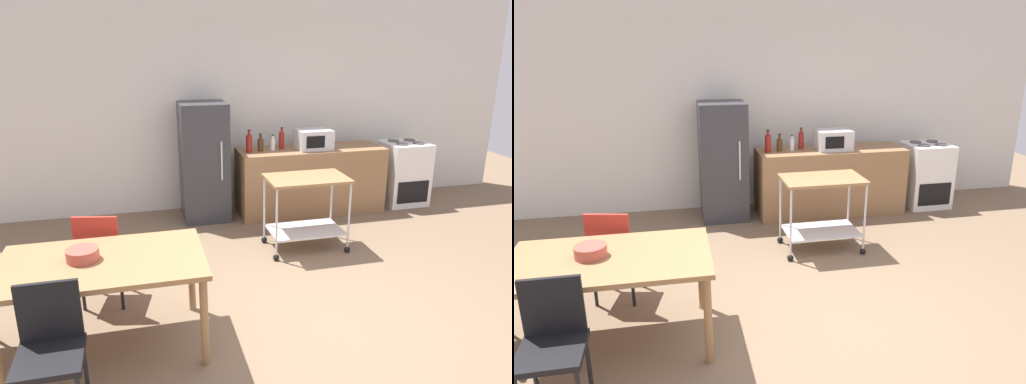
{
  "view_description": "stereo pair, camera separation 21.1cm",
  "coord_description": "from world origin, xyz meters",
  "views": [
    {
      "loc": [
        -1.39,
        -3.35,
        2.3
      ],
      "look_at": [
        -0.23,
        1.2,
        0.8
      ],
      "focal_mm": 33.43,
      "sensor_mm": 36.0,
      "label": 1
    },
    {
      "loc": [
        -1.19,
        -3.4,
        2.3
      ],
      "look_at": [
        -0.23,
        1.2,
        0.8
      ],
      "focal_mm": 33.43,
      "sensor_mm": 36.0,
      "label": 2
    }
  ],
  "objects": [
    {
      "name": "stove_oven",
      "position": [
        2.35,
        2.62,
        0.45
      ],
      "size": [
        0.6,
        0.61,
        0.92
      ],
      "color": "white",
      "rests_on": "ground_plane"
    },
    {
      "name": "bottle_soda",
      "position": [
        0.03,
        2.58,
        1.02
      ],
      "size": [
        0.08,
        0.08,
        0.3
      ],
      "color": "maroon",
      "rests_on": "kitchen_counter"
    },
    {
      "name": "dining_table",
      "position": [
        -1.7,
        0.03,
        0.67
      ],
      "size": [
        1.5,
        0.9,
        0.75
      ],
      "color": "olive",
      "rests_on": "ground_plane"
    },
    {
      "name": "kitchen_counter",
      "position": [
        0.9,
        2.6,
        0.45
      ],
      "size": [
        2.0,
        0.64,
        0.9
      ],
      "primitive_type": "cube",
      "color": "olive",
      "rests_on": "ground_plane"
    },
    {
      "name": "bottle_sesame_oil",
      "position": [
        0.19,
        2.61,
        0.99
      ],
      "size": [
        0.08,
        0.08,
        0.23
      ],
      "color": "#4C2D19",
      "rests_on": "kitchen_counter"
    },
    {
      "name": "ground_plane",
      "position": [
        0.0,
        0.0,
        0.0
      ],
      "size": [
        12.0,
        12.0,
        0.0
      ],
      "primitive_type": "plane",
      "color": "brown"
    },
    {
      "name": "bottle_sparkling_water",
      "position": [
        0.5,
        2.68,
        1.02
      ],
      "size": [
        0.07,
        0.07,
        0.29
      ],
      "color": "maroon",
      "rests_on": "kitchen_counter"
    },
    {
      "name": "kitchen_cart",
      "position": [
        0.41,
        1.44,
        0.57
      ],
      "size": [
        0.91,
        0.57,
        0.85
      ],
      "color": "olive",
      "rests_on": "ground_plane"
    },
    {
      "name": "microwave",
      "position": [
        0.92,
        2.56,
        1.03
      ],
      "size": [
        0.46,
        0.35,
        0.26
      ],
      "color": "silver",
      "rests_on": "kitchen_counter"
    },
    {
      "name": "chair_black",
      "position": [
        -2.0,
        -0.62,
        0.52
      ],
      "size": [
        0.4,
        0.4,
        0.89
      ],
      "rotation": [
        0.0,
        0.0,
        -0.0
      ],
      "color": "black",
      "rests_on": "ground_plane"
    },
    {
      "name": "refrigerator",
      "position": [
        -0.55,
        2.7,
        0.78
      ],
      "size": [
        0.6,
        0.63,
        1.55
      ],
      "color": "#333338",
      "rests_on": "ground_plane"
    },
    {
      "name": "back_wall",
      "position": [
        0.0,
        3.2,
        1.45
      ],
      "size": [
        8.4,
        0.12,
        2.9
      ],
      "primitive_type": "cube",
      "color": "silver",
      "rests_on": "ground_plane"
    },
    {
      "name": "chair_red",
      "position": [
        -1.76,
        0.72,
        0.52
      ],
      "size": [
        0.47,
        0.47,
        0.89
      ],
      "rotation": [
        0.0,
        0.0,
        2.93
      ],
      "color": "#B72D23",
      "rests_on": "ground_plane"
    },
    {
      "name": "fruit_bowl",
      "position": [
        -1.84,
        0.07,
        0.79
      ],
      "size": [
        0.24,
        0.24,
        0.09
      ],
      "primitive_type": "cylinder",
      "color": "#B24C3F",
      "rests_on": "dining_table"
    },
    {
      "name": "bottle_hot_sauce",
      "position": [
        0.36,
        2.61,
        0.99
      ],
      "size": [
        0.06,
        0.06,
        0.21
      ],
      "color": "silver",
      "rests_on": "kitchen_counter"
    }
  ]
}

